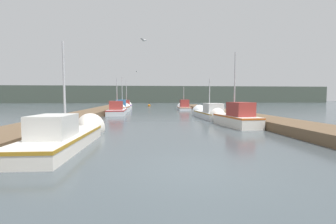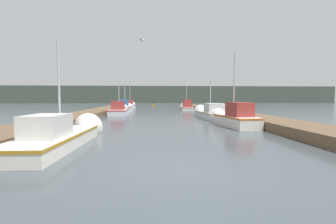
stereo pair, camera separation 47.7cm
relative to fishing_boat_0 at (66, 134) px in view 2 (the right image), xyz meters
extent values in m
plane|color=#424C51|center=(4.20, -3.70, -0.37)|extent=(200.00, 200.00, 0.00)
cube|color=brown|center=(-2.50, 12.30, -0.13)|extent=(2.57, 40.00, 0.49)
cube|color=brown|center=(10.91, 12.30, -0.13)|extent=(2.57, 40.00, 0.49)
cube|color=#424C42|center=(4.20, 70.17, 2.32)|extent=(120.00, 16.00, 5.39)
cube|color=silver|center=(-0.02, -0.83, -0.12)|extent=(1.71, 5.11, 0.51)
cube|color=#A87A21|center=(-0.02, -0.83, 0.08)|extent=(1.74, 5.14, 0.10)
cone|color=silver|center=(0.06, 2.29, -0.12)|extent=(1.53, 1.22, 1.49)
cube|color=silver|center=(-0.04, -1.47, 0.51)|extent=(1.20, 1.56, 0.75)
cylinder|color=#B2B2B7|center=(-0.01, -0.45, 1.82)|extent=(0.08, 0.08, 3.36)
cube|color=silver|center=(8.66, 4.57, -0.03)|extent=(1.81, 4.02, 0.68)
cube|color=#C75B1E|center=(8.66, 4.57, 0.25)|extent=(1.84, 4.05, 0.10)
cone|color=silver|center=(8.41, 6.97, -0.03)|extent=(1.44, 1.08, 1.35)
cube|color=#99332D|center=(8.71, 4.08, 0.73)|extent=(1.28, 1.70, 0.84)
cylinder|color=#B2B2B7|center=(8.63, 4.86, 2.31)|extent=(0.08, 0.08, 3.99)
cube|color=silver|center=(8.52, 9.85, -0.09)|extent=(1.80, 5.22, 0.56)
cube|color=olive|center=(8.52, 9.85, 0.13)|extent=(1.83, 5.26, 0.10)
cone|color=silver|center=(8.43, 13.01, -0.09)|extent=(1.59, 1.19, 1.56)
cube|color=silver|center=(8.54, 9.21, 0.57)|extent=(1.34, 1.79, 0.77)
cylinder|color=#B2B2B7|center=(8.51, 10.24, 1.64)|extent=(0.08, 0.08, 2.90)
cube|color=silver|center=(-0.07, 14.41, -0.08)|extent=(1.83, 4.12, 0.58)
cube|color=red|center=(-0.07, 14.41, 0.15)|extent=(1.86, 4.15, 0.10)
cone|color=silver|center=(-0.13, 16.82, -0.08)|extent=(1.65, 0.79, 1.63)
cube|color=#99332D|center=(-0.05, 13.90, 0.64)|extent=(1.28, 1.44, 0.87)
cylinder|color=#B2B2B7|center=(-0.07, 14.71, 1.83)|extent=(0.08, 0.08, 3.23)
cube|color=silver|center=(-0.03, 18.79, -0.03)|extent=(1.71, 4.10, 0.68)
cube|color=#AB4B14|center=(-0.03, 18.79, 0.25)|extent=(1.75, 4.14, 0.10)
cone|color=silver|center=(0.17, 21.29, -0.03)|extent=(1.40, 1.12, 1.33)
cube|color=#2D6699|center=(-0.07, 18.29, 0.74)|extent=(1.05, 1.66, 0.86)
cylinder|color=#B2B2B7|center=(-0.01, 19.08, 2.12)|extent=(0.08, 0.08, 3.61)
cube|color=silver|center=(8.34, 22.81, -0.15)|extent=(1.78, 3.99, 0.45)
cube|color=#B55722|center=(8.34, 22.81, 0.02)|extent=(1.81, 4.02, 0.10)
cone|color=silver|center=(8.44, 25.27, -0.15)|extent=(1.58, 1.06, 1.54)
cube|color=#99332D|center=(8.32, 22.32, 0.60)|extent=(1.25, 1.48, 1.04)
cylinder|color=#B2B2B7|center=(8.35, 23.10, 1.53)|extent=(0.08, 0.08, 2.90)
cube|color=silver|center=(-0.23, 27.23, -0.04)|extent=(1.84, 4.95, 0.66)
cube|color=#6216AD|center=(-0.23, 27.23, 0.23)|extent=(1.87, 4.98, 0.10)
cone|color=silver|center=(-0.34, 30.20, -0.04)|extent=(1.62, 1.10, 1.58)
cube|color=#99332D|center=(-0.21, 26.62, 0.66)|extent=(1.13, 1.65, 0.73)
cylinder|color=#B2B2B7|center=(-0.25, 27.60, 2.28)|extent=(0.08, 0.08, 3.99)
cylinder|color=#473523|center=(9.70, 31.29, 0.25)|extent=(0.20, 0.20, 1.24)
cylinder|color=silver|center=(9.70, 31.29, 0.89)|extent=(0.23, 0.23, 0.04)
cylinder|color=#473523|center=(-1.26, 23.26, 0.08)|extent=(0.29, 0.29, 0.91)
cylinder|color=silver|center=(-1.26, 23.26, 0.56)|extent=(0.34, 0.34, 0.04)
cylinder|color=#473523|center=(9.69, 13.20, 0.09)|extent=(0.32, 0.32, 0.93)
cylinder|color=silver|center=(9.69, 13.20, 0.58)|extent=(0.37, 0.37, 0.04)
sphere|color=#BF6513|center=(3.50, 36.21, -0.22)|extent=(0.55, 0.55, 0.55)
cylinder|color=black|center=(3.50, 36.21, 0.30)|extent=(0.06, 0.06, 0.50)
ellipsoid|color=white|center=(1.70, 20.84, 4.78)|extent=(0.29, 0.15, 0.12)
cube|color=gray|center=(1.71, 20.70, 4.80)|extent=(0.13, 0.28, 0.07)
cube|color=gray|center=(1.70, 20.98, 4.80)|extent=(0.13, 0.28, 0.07)
ellipsoid|color=white|center=(2.87, 4.84, 4.91)|extent=(0.31, 0.28, 0.12)
cube|color=gray|center=(2.79, 4.72, 4.93)|extent=(0.25, 0.29, 0.07)
cube|color=gray|center=(2.95, 4.95, 4.93)|extent=(0.25, 0.29, 0.07)
camera|label=1|loc=(3.02, -9.09, 1.47)|focal=24.00mm
camera|label=2|loc=(3.49, -9.13, 1.47)|focal=24.00mm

